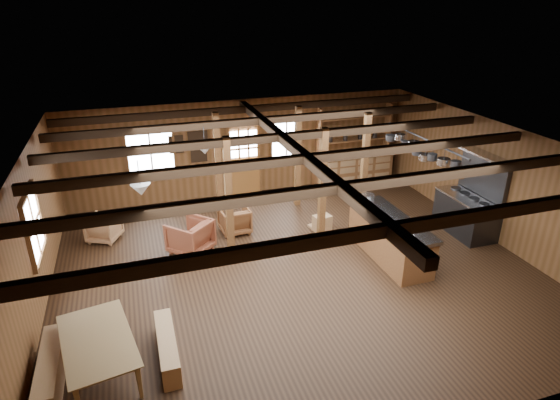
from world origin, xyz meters
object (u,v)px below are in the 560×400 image
Objects in this scene: kitchen_island at (390,238)px; armchair_a at (190,236)px; armchair_b at (235,220)px; armchair_c at (104,228)px; dining_table at (102,355)px; commercial_range at (469,208)px.

armchair_a is at bearing 158.30° from kitchen_island.
armchair_b is 3.14m from armchair_c.
armchair_b is at bearing -164.51° from armchair_c.
kitchen_island is 3.59× the size of armchair_c.
kitchen_island is at bearing -84.19° from dining_table.
kitchen_island is 1.38× the size of dining_table.
armchair_c is at bearing -14.72° from armchair_b.
armchair_b reaches higher than dining_table.
kitchen_island is 6.32m from dining_table.
armchair_b reaches higher than armchair_c.
armchair_a reaches higher than armchair_b.
armchair_a reaches higher than dining_table.
kitchen_island reaches higher than armchair_a.
commercial_range is 8.92m from armchair_c.
armchair_b is (1.19, 0.63, -0.06)m from armchair_a.
armchair_a is at bearing 24.10° from armchair_b.
armchair_b is at bearing 142.74° from kitchen_island.
kitchen_island reaches higher than armchair_c.
commercial_range is at bearing 158.21° from armchair_b.
armchair_a is at bearing 170.29° from commercial_range.
commercial_range is 2.35× the size of armchair_a.
commercial_range is 1.12× the size of dining_table.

